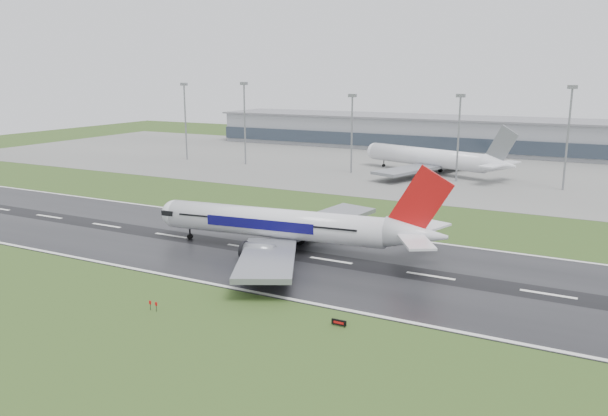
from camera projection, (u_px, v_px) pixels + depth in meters
The scene contains 12 objects.
ground at pixel (245, 247), 126.65m from camera, with size 520.00×520.00×0.00m, color #2B4519.
runway at pixel (245, 247), 126.64m from camera, with size 400.00×45.00×0.10m, color black.
apron at pixel (419, 167), 234.82m from camera, with size 400.00×130.00×0.08m, color slate.
terminal at pixel (457, 135), 285.10m from camera, with size 240.00×36.00×15.00m, color gray.
main_airliner at pixel (293, 207), 122.28m from camera, with size 62.63×59.65×18.49m, color silver, non-canonical shape.
parked_airliner at pixel (433, 148), 217.88m from camera, with size 63.77×59.37×18.69m, color white, non-canonical shape.
runway_sign at pixel (339, 323), 87.09m from camera, with size 2.30×0.26×1.04m, color black, non-canonical shape.
floodmast_0 at pixel (186, 123), 252.32m from camera, with size 0.64×0.64×31.07m, color gray.
floodmast_1 at pixel (245, 125), 238.86m from camera, with size 0.64×0.64×31.60m, color gray.
floodmast_2 at pixel (352, 136), 218.39m from camera, with size 0.64×0.64×27.68m, color gray.
floodmast_3 at pixel (458, 140), 200.84m from camera, with size 0.64×0.64×28.29m, color gray.
floodmast_4 at pixel (567, 141), 185.31m from camera, with size 0.64×0.64×31.43m, color gray.
Camera 1 is at (67.19, -102.23, 36.06)m, focal length 35.31 mm.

